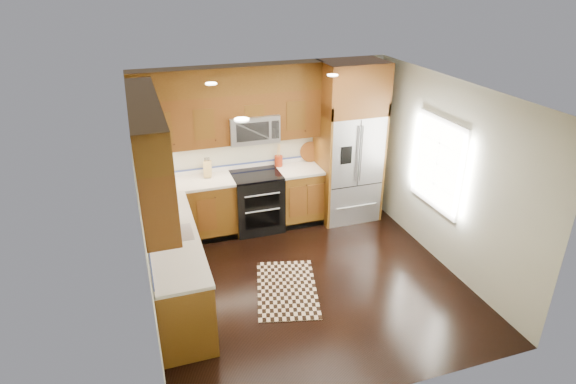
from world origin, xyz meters
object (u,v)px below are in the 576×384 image
object	(u,v)px
range	(257,202)
utensil_crock	(279,159)
refrigerator	(349,143)
rug	(287,289)
knife_block	(208,169)

from	to	relation	value
range	utensil_crock	size ratio (longest dim) A/B	2.57
refrigerator	utensil_crock	size ratio (longest dim) A/B	7.08
refrigerator	utensil_crock	world-z (taller)	refrigerator
refrigerator	rug	world-z (taller)	refrigerator
refrigerator	rug	distance (m)	2.69
refrigerator	utensil_crock	xyz separation A→B (m)	(-1.11, 0.27, -0.24)
range	rug	size ratio (longest dim) A/B	0.73
rug	knife_block	xyz separation A→B (m)	(-0.65, 1.91, 1.06)
refrigerator	rug	bearing A→B (deg)	-133.60
range	refrigerator	xyz separation A→B (m)	(1.55, -0.04, 0.83)
rug	refrigerator	bearing A→B (deg)	60.68
range	knife_block	xyz separation A→B (m)	(-0.72, 0.17, 0.60)
rug	utensil_crock	size ratio (longest dim) A/B	3.52
knife_block	utensil_crock	size ratio (longest dim) A/B	0.85
range	rug	distance (m)	1.80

